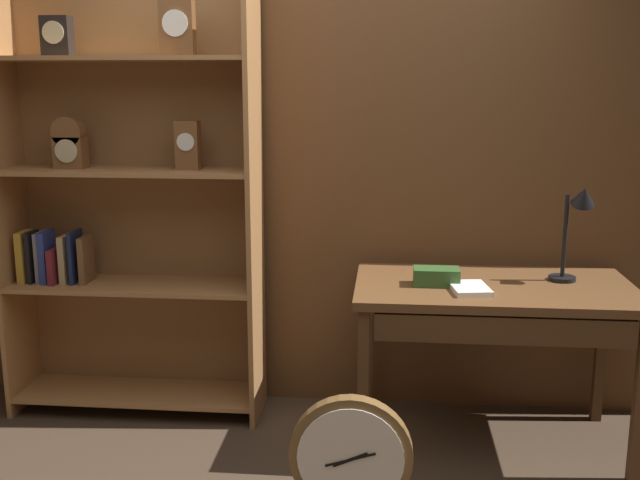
{
  "coord_description": "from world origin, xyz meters",
  "views": [
    {
      "loc": [
        0.38,
        -2.5,
        1.73
      ],
      "look_at": [
        0.06,
        0.8,
        1.02
      ],
      "focal_mm": 41.67,
      "sensor_mm": 36.0,
      "label": 1
    }
  ],
  "objects_px": {
    "desk_lamp": "(577,219)",
    "open_repair_manual": "(470,289)",
    "workbench": "(494,304)",
    "round_clock_large": "(351,459)",
    "toolbox_small": "(436,277)",
    "bookshelf": "(128,201)"
  },
  "relations": [
    {
      "from": "bookshelf",
      "to": "open_repair_manual",
      "type": "xyz_separation_m",
      "value": [
        1.71,
        -0.39,
        -0.31
      ]
    },
    {
      "from": "bookshelf",
      "to": "workbench",
      "type": "distance_m",
      "value": 1.9
    },
    {
      "from": "open_repair_manual",
      "to": "workbench",
      "type": "bearing_deg",
      "value": 30.26
    },
    {
      "from": "bookshelf",
      "to": "toolbox_small",
      "type": "bearing_deg",
      "value": -10.67
    },
    {
      "from": "toolbox_small",
      "to": "open_repair_manual",
      "type": "distance_m",
      "value": 0.17
    },
    {
      "from": "desk_lamp",
      "to": "open_repair_manual",
      "type": "xyz_separation_m",
      "value": [
        -0.5,
        -0.2,
        -0.29
      ]
    },
    {
      "from": "desk_lamp",
      "to": "bookshelf",
      "type": "bearing_deg",
      "value": 175.11
    },
    {
      "from": "bookshelf",
      "to": "open_repair_manual",
      "type": "bearing_deg",
      "value": -12.72
    },
    {
      "from": "workbench",
      "to": "desk_lamp",
      "type": "xyz_separation_m",
      "value": [
        0.37,
        0.1,
        0.39
      ]
    },
    {
      "from": "workbench",
      "to": "desk_lamp",
      "type": "height_order",
      "value": "desk_lamp"
    },
    {
      "from": "bookshelf",
      "to": "toolbox_small",
      "type": "relative_size",
      "value": 10.84
    },
    {
      "from": "bookshelf",
      "to": "round_clock_large",
      "type": "relative_size",
      "value": 4.33
    },
    {
      "from": "toolbox_small",
      "to": "open_repair_manual",
      "type": "xyz_separation_m",
      "value": [
        0.14,
        -0.09,
        -0.03
      ]
    },
    {
      "from": "open_repair_manual",
      "to": "round_clock_large",
      "type": "xyz_separation_m",
      "value": [
        -0.5,
        -0.59,
        -0.54
      ]
    },
    {
      "from": "toolbox_small",
      "to": "open_repair_manual",
      "type": "relative_size",
      "value": 0.96
    },
    {
      "from": "workbench",
      "to": "desk_lamp",
      "type": "distance_m",
      "value": 0.55
    },
    {
      "from": "desk_lamp",
      "to": "round_clock_large",
      "type": "bearing_deg",
      "value": -141.55
    },
    {
      "from": "bookshelf",
      "to": "workbench",
      "type": "relative_size",
      "value": 1.78
    },
    {
      "from": "workbench",
      "to": "toolbox_small",
      "type": "distance_m",
      "value": 0.3
    },
    {
      "from": "workbench",
      "to": "desk_lamp",
      "type": "relative_size",
      "value": 2.72
    },
    {
      "from": "bookshelf",
      "to": "desk_lamp",
      "type": "bearing_deg",
      "value": -4.89
    },
    {
      "from": "desk_lamp",
      "to": "toolbox_small",
      "type": "relative_size",
      "value": 2.24
    }
  ]
}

